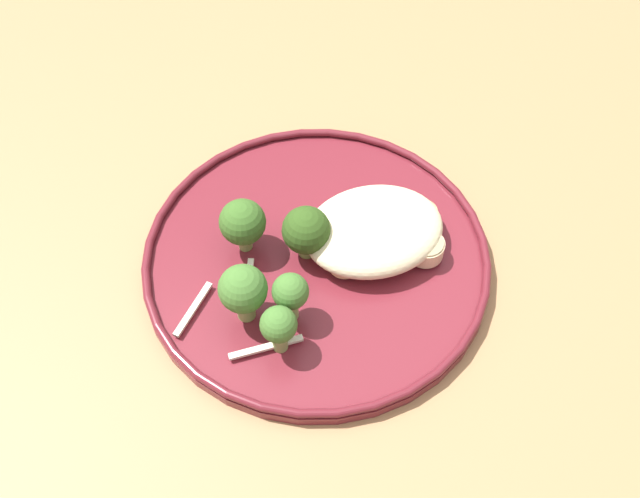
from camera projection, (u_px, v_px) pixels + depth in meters
The scene contains 16 objects.
wooden_dining_table at pixel (308, 288), 0.71m from camera, with size 1.40×1.00×0.74m.
dinner_plate at pixel (320, 257), 0.63m from camera, with size 0.29×0.29×0.02m.
noodle_bed at pixel (374, 231), 0.62m from camera, with size 0.12×0.09×0.04m.
seared_scallop_large_seared at pixel (363, 222), 0.63m from camera, with size 0.03×0.03×0.02m.
seared_scallop_center_golden at pixel (426, 248), 0.62m from camera, with size 0.03×0.03×0.02m.
seared_scallop_tilted_round at pixel (345, 260), 0.61m from camera, with size 0.03×0.03×0.02m.
seared_scallop_front_small at pixel (385, 247), 0.62m from camera, with size 0.03×0.03×0.01m.
seared_scallop_left_edge at pixel (421, 216), 0.63m from camera, with size 0.03×0.03×0.02m.
broccoli_floret_front_edge at pixel (244, 226), 0.60m from camera, with size 0.04×0.04×0.05m.
broccoli_floret_small_sprig at pixel (306, 231), 0.60m from camera, with size 0.04×0.04×0.05m.
broccoli_floret_beside_noodles at pixel (279, 326), 0.55m from camera, with size 0.03×0.03×0.05m.
broccoli_floret_split_head at pixel (290, 293), 0.56m from camera, with size 0.03×0.03×0.05m.
broccoli_floret_near_rim at pixel (243, 290), 0.56m from camera, with size 0.04×0.04×0.06m.
onion_sliver_short_strip at pixel (266, 347), 0.57m from camera, with size 0.06×0.01×0.00m, color silver.
onion_sliver_long_sliver at pixel (249, 278), 0.61m from camera, with size 0.04×0.01×0.00m, color silver.
onion_sliver_pale_crescent at pixel (193, 309), 0.59m from camera, with size 0.05×0.01×0.00m, color silver.
Camera 1 is at (-0.11, -0.37, 1.26)m, focal length 41.95 mm.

